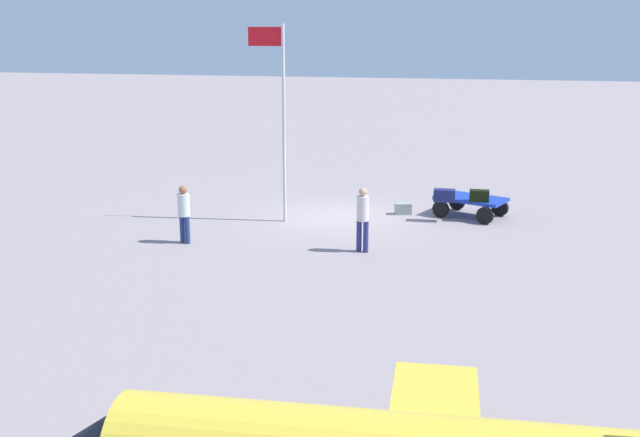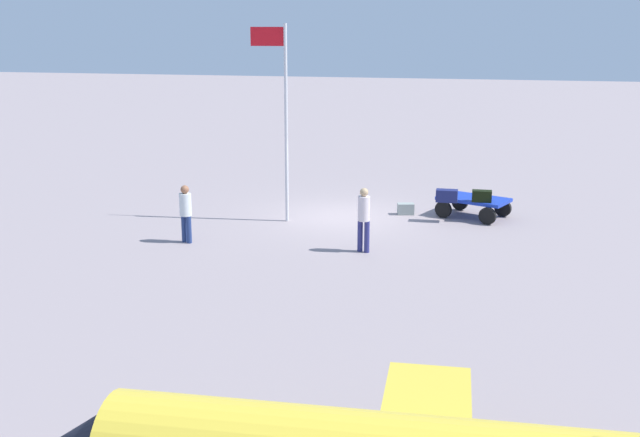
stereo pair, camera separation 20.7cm
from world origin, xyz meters
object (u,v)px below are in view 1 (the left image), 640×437
object	(u,v)px
luggage_cart	(470,202)
suitcase_grey	(479,196)
worker_trailing	(184,210)
suitcase_tan	(444,195)
flagpole	(280,107)
worker_lead	(363,215)
suitcase_maroon	(403,209)

from	to	relation	value
luggage_cart	suitcase_grey	world-z (taller)	suitcase_grey
worker_trailing	suitcase_tan	bearing A→B (deg)	-151.11
luggage_cart	worker_trailing	world-z (taller)	worker_trailing
luggage_cart	flagpole	distance (m)	6.58
suitcase_tan	worker_lead	bearing A→B (deg)	61.69
worker_lead	worker_trailing	size ratio (longest dim) A/B	1.07
worker_trailing	flagpole	xyz separation A→B (m)	(-1.99, -2.84, 2.54)
suitcase_grey	flagpole	world-z (taller)	flagpole
luggage_cart	suitcase_maroon	bearing A→B (deg)	3.03
suitcase_tan	suitcase_grey	world-z (taller)	suitcase_tan
suitcase_tan	suitcase_maroon	bearing A→B (deg)	-27.16
suitcase_grey	flagpole	xyz separation A→B (m)	(5.87, 1.16, 2.67)
suitcase_maroon	worker_lead	size ratio (longest dim) A/B	0.33
suitcase_tan	suitcase_maroon	world-z (taller)	suitcase_tan
suitcase_grey	flagpole	distance (m)	6.55
flagpole	suitcase_maroon	bearing A→B (deg)	-155.84
luggage_cart	flagpole	xyz separation A→B (m)	(5.61, 1.70, 3.00)
luggage_cart	suitcase_grey	distance (m)	0.69
suitcase_grey	worker_lead	xyz separation A→B (m)	(2.98, 3.85, 0.19)
suitcase_tan	worker_trailing	distance (m)	7.80
suitcase_tan	worker_lead	distance (m)	4.11
suitcase_maroon	worker_trailing	size ratio (longest dim) A/B	0.35
suitcase_tan	suitcase_grey	distance (m)	1.06
luggage_cart	worker_lead	size ratio (longest dim) A/B	1.37
worker_lead	flagpole	xyz separation A→B (m)	(2.89, -2.69, 2.47)
luggage_cart	suitcase_maroon	distance (m)	2.08
worker_lead	suitcase_grey	bearing A→B (deg)	-127.76
suitcase_grey	worker_trailing	xyz separation A→B (m)	(7.86, 4.00, 0.13)
suitcase_grey	flagpole	bearing A→B (deg)	11.19
worker_lead	worker_trailing	xyz separation A→B (m)	(4.88, 0.15, -0.06)
suitcase_grey	luggage_cart	bearing A→B (deg)	-64.04
suitcase_grey	worker_lead	distance (m)	4.87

